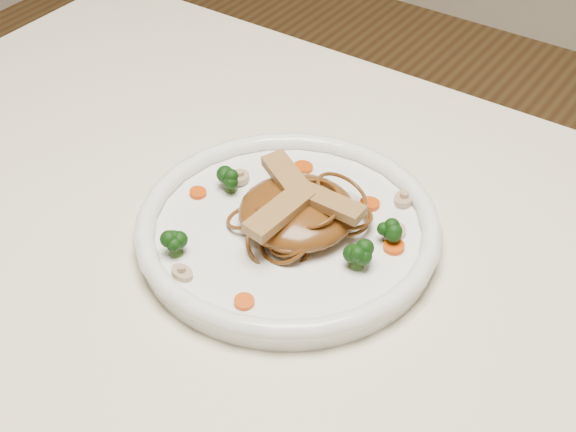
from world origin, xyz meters
The scene contains 19 objects.
table centered at (0.00, 0.00, 0.65)m, with size 1.20×0.80×0.75m.
plate centered at (-0.05, 0.06, 0.76)m, with size 0.29×0.29×0.02m, color white.
noodle_mound centered at (-0.04, 0.07, 0.78)m, with size 0.11×0.11×0.04m, color #623012.
chicken_a centered at (-0.01, 0.07, 0.80)m, with size 0.07×0.02×0.01m, color #A4824D.
chicken_b centered at (-0.06, 0.08, 0.80)m, with size 0.07×0.02×0.01m, color #A4824D.
chicken_c centered at (-0.04, 0.04, 0.80)m, with size 0.08×0.02×0.01m, color #A4824D.
broccoli_0 centered at (0.04, 0.10, 0.78)m, with size 0.02×0.02×0.03m, color #0D330A, non-canonical shape.
broccoli_1 centered at (-0.13, 0.07, 0.78)m, with size 0.03×0.03×0.03m, color #0D330A, non-canonical shape.
broccoli_2 centered at (-0.11, -0.03, 0.78)m, with size 0.02×0.02×0.03m, color #0D330A, non-canonical shape.
broccoli_3 centered at (0.03, 0.05, 0.78)m, with size 0.03×0.03×0.03m, color #0D330A, non-canonical shape.
carrot_0 centered at (0.00, 0.13, 0.77)m, with size 0.02×0.02×0.01m, color #E14E08.
carrot_1 centered at (-0.15, 0.05, 0.77)m, with size 0.02×0.02×0.01m, color #E14E08.
carrot_2 centered at (0.05, 0.09, 0.77)m, with size 0.02×0.02×0.01m, color #E14E08.
carrot_3 centered at (-0.09, 0.14, 0.77)m, with size 0.02×0.02×0.01m, color #E14E08.
carrot_4 centered at (-0.02, -0.05, 0.77)m, with size 0.02×0.02×0.01m, color #E14E08.
mushroom_0 centered at (-0.09, -0.05, 0.77)m, with size 0.02×0.02×0.01m, color beige.
mushroom_1 centered at (0.04, 0.10, 0.77)m, with size 0.03×0.03×0.01m, color beige.
mushroom_2 centered at (-0.13, 0.09, 0.77)m, with size 0.03×0.03×0.01m, color beige.
mushroom_3 centered at (0.02, 0.16, 0.77)m, with size 0.03×0.03×0.01m, color beige.
Camera 1 is at (0.29, -0.44, 1.29)m, focal length 51.78 mm.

